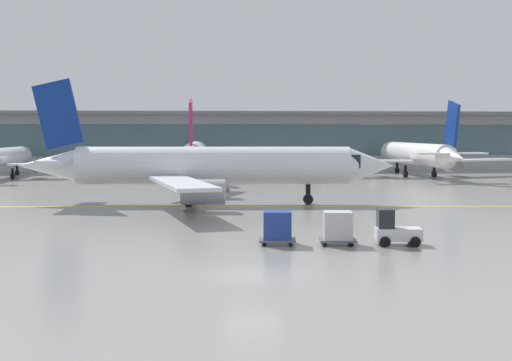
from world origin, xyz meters
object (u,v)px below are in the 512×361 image
gate_airplane_2 (195,154)px  cargo_dolly_lead (338,227)px  gate_airplane_1 (1,159)px  gate_airplane_3 (416,155)px  taxiing_regional_jet (208,167)px  cargo_dolly_trailing (278,226)px  baggage_tug (394,230)px

gate_airplane_2 → cargo_dolly_lead: bearing=-170.5°
gate_airplane_1 → gate_airplane_2: size_ratio=0.85×
gate_airplane_2 → gate_airplane_3: (31.43, -3.70, -0.08)m
taxiing_regional_jet → cargo_dolly_trailing: 23.30m
gate_airplane_3 → taxiing_regional_jet: bearing=136.9°
gate_airplane_1 → cargo_dolly_lead: 68.95m
gate_airplane_3 → cargo_dolly_lead: bearing=155.6°
gate_airplane_3 → baggage_tug: 62.71m
gate_airplane_1 → baggage_tug: bearing=-145.2°
taxiing_regional_jet → cargo_dolly_trailing: size_ratio=14.88×
gate_airplane_3 → cargo_dolly_lead: gate_airplane_3 is taller
baggage_tug → cargo_dolly_lead: (-3.24, 0.37, 0.16)m
gate_airplane_1 → taxiing_regional_jet: taxiing_regional_jet is taller
gate_airplane_2 → baggage_tug: gate_airplane_2 is taller
baggage_tug → gate_airplane_3: bearing=77.9°
cargo_dolly_trailing → gate_airplane_2: bearing=100.8°
gate_airplane_3 → gate_airplane_2: bearing=80.4°
gate_airplane_1 → taxiing_regional_jet: 45.59m
gate_airplane_1 → gate_airplane_3: 57.70m
gate_airplane_1 → gate_airplane_3: size_ratio=0.87×
gate_airplane_2 → baggage_tug: 64.18m
cargo_dolly_trailing → baggage_tug: bearing=-0.0°
gate_airplane_1 → cargo_dolly_trailing: (31.03, -59.29, -1.66)m
baggage_tug → cargo_dolly_lead: bearing=180.0°
gate_airplane_1 → baggage_tug: size_ratio=9.95×
baggage_tug → cargo_dolly_trailing: 6.74m
gate_airplane_1 → gate_airplane_2: gate_airplane_2 is taller
cargo_dolly_lead → gate_airplane_3: bearing=75.0°
cargo_dolly_lead → gate_airplane_1: bearing=126.5°
gate_airplane_2 → gate_airplane_1: bearing=98.7°
taxiing_regional_jet → baggage_tug: size_ratio=12.30×
taxiing_regional_jet → cargo_dolly_lead: size_ratio=14.88×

